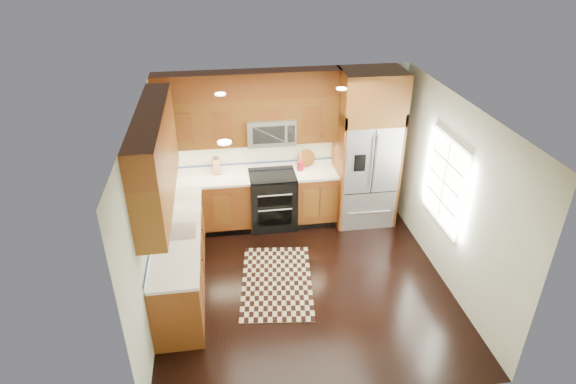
{
  "coord_description": "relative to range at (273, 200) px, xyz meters",
  "views": [
    {
      "loc": [
        -1.03,
        -5.27,
        4.47
      ],
      "look_at": [
        -0.15,
        0.6,
        1.19
      ],
      "focal_mm": 30.0,
      "sensor_mm": 36.0,
      "label": 1
    }
  ],
  "objects": [
    {
      "name": "ground",
      "position": [
        0.25,
        -1.67,
        -0.47
      ],
      "size": [
        4.0,
        4.0,
        0.0
      ],
      "primitive_type": "plane",
      "color": "black",
      "rests_on": "ground"
    },
    {
      "name": "utensil_crock",
      "position": [
        0.48,
        0.11,
        0.58
      ],
      "size": [
        0.13,
        0.13,
        0.31
      ],
      "color": "maroon",
      "rests_on": "countertop"
    },
    {
      "name": "upper_cabinets",
      "position": [
        -0.9,
        -0.58,
        1.56
      ],
      "size": [
        2.85,
        3.0,
        1.15
      ],
      "color": "brown",
      "rests_on": "ground"
    },
    {
      "name": "window",
      "position": [
        2.23,
        -1.47,
        0.93
      ],
      "size": [
        0.04,
        1.1,
        1.3
      ],
      "color": "white",
      "rests_on": "ground"
    },
    {
      "name": "refrigerator",
      "position": [
        1.55,
        -0.04,
        0.83
      ],
      "size": [
        0.98,
        0.75,
        2.6
      ],
      "color": "#B2B2B7",
      "rests_on": "ground"
    },
    {
      "name": "rug",
      "position": [
        -0.14,
        -1.55,
        -0.46
      ],
      "size": [
        1.18,
        1.75,
        0.01
      ],
      "primitive_type": "cube",
      "rotation": [
        0.0,
        0.0,
        -0.12
      ],
      "color": "black",
      "rests_on": "ground"
    },
    {
      "name": "base_cabinets",
      "position": [
        -0.98,
        -0.77,
        -0.02
      ],
      "size": [
        2.85,
        3.0,
        0.9
      ],
      "color": "brown",
      "rests_on": "ground"
    },
    {
      "name": "knife_block",
      "position": [
        -0.89,
        0.21,
        0.59
      ],
      "size": [
        0.12,
        0.16,
        0.3
      ],
      "color": "#AC7754",
      "rests_on": "countertop"
    },
    {
      "name": "wall_left",
      "position": [
        -1.75,
        -1.67,
        0.83
      ],
      "size": [
        0.02,
        4.0,
        2.6
      ],
      "primitive_type": "cube",
      "color": "silver",
      "rests_on": "ground"
    },
    {
      "name": "range",
      "position": [
        0.0,
        0.0,
        0.0
      ],
      "size": [
        0.76,
        0.67,
        0.95
      ],
      "color": "black",
      "rests_on": "ground"
    },
    {
      "name": "cutting_board",
      "position": [
        0.6,
        0.23,
        0.48
      ],
      "size": [
        0.37,
        0.37,
        0.02
      ],
      "primitive_type": "cylinder",
      "rotation": [
        0.0,
        0.0,
        0.26
      ],
      "color": "brown",
      "rests_on": "countertop"
    },
    {
      "name": "sink_faucet",
      "position": [
        -1.48,
        -1.44,
        0.52
      ],
      "size": [
        0.54,
        0.44,
        0.37
      ],
      "color": "#B2B2B7",
      "rests_on": "countertop"
    },
    {
      "name": "wall_back",
      "position": [
        0.25,
        0.33,
        0.83
      ],
      "size": [
        4.0,
        0.02,
        2.6
      ],
      "primitive_type": "cube",
      "color": "silver",
      "rests_on": "ground"
    },
    {
      "name": "countertop",
      "position": [
        -0.84,
        -0.65,
        0.45
      ],
      "size": [
        2.86,
        3.01,
        0.04
      ],
      "color": "silver",
      "rests_on": "base_cabinets"
    },
    {
      "name": "microwave",
      "position": [
        -0.0,
        0.13,
        1.19
      ],
      "size": [
        0.76,
        0.4,
        0.42
      ],
      "color": "#B2B2B7",
      "rests_on": "ground"
    },
    {
      "name": "wall_right",
      "position": [
        2.25,
        -1.67,
        0.83
      ],
      "size": [
        0.02,
        4.0,
        2.6
      ],
      "primitive_type": "cube",
      "color": "silver",
      "rests_on": "ground"
    }
  ]
}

